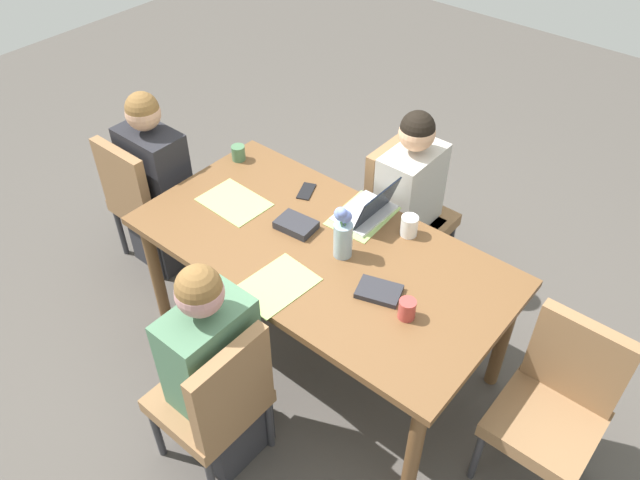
# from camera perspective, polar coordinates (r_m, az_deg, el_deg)

# --- Properties ---
(ground_plane) EXTENTS (10.00, 10.00, 0.00)m
(ground_plane) POSITION_cam_1_polar(r_m,az_deg,el_deg) (3.65, 0.00, -9.56)
(ground_plane) COLOR #4C4742
(dining_table) EXTENTS (1.91, 0.99, 0.76)m
(dining_table) POSITION_cam_1_polar(r_m,az_deg,el_deg) (3.15, 0.00, -1.77)
(dining_table) COLOR brown
(dining_table) RESTS_ON ground_plane
(chair_far_left_near) EXTENTS (0.44, 0.44, 0.90)m
(chair_far_left_near) POSITION_cam_1_polar(r_m,az_deg,el_deg) (2.87, -9.39, -14.09)
(chair_far_left_near) COLOR olive
(chair_far_left_near) RESTS_ON ground_plane
(person_far_left_near) EXTENTS (0.36, 0.40, 1.19)m
(person_far_left_near) POSITION_cam_1_polar(r_m,az_deg,el_deg) (2.90, -9.59, -12.25)
(person_far_left_near) COLOR #2D2D33
(person_far_left_near) RESTS_ON ground_plane
(chair_head_right_left_mid) EXTENTS (0.44, 0.44, 0.90)m
(chair_head_right_left_mid) POSITION_cam_1_polar(r_m,az_deg,el_deg) (4.00, -15.77, 3.85)
(chair_head_right_left_mid) COLOR olive
(chair_head_right_left_mid) RESTS_ON ground_plane
(person_head_right_left_mid) EXTENTS (0.40, 0.36, 1.19)m
(person_head_right_left_mid) POSITION_cam_1_polar(r_m,az_deg,el_deg) (3.97, -14.48, 4.35)
(person_head_right_left_mid) COLOR #2D2D33
(person_head_right_left_mid) RESTS_ON ground_plane
(chair_near_left_far) EXTENTS (0.44, 0.44, 0.90)m
(chair_near_left_far) POSITION_cam_1_polar(r_m,az_deg,el_deg) (3.80, 7.55, 3.10)
(chair_near_left_far) COLOR olive
(chair_near_left_far) RESTS_ON ground_plane
(person_near_left_far) EXTENTS (0.36, 0.40, 1.19)m
(person_near_left_far) POSITION_cam_1_polar(r_m,az_deg,el_deg) (3.72, 8.02, 2.53)
(person_near_left_far) COLOR #2D2D33
(person_near_left_far) RESTS_ON ground_plane
(chair_head_left_right_near) EXTENTS (0.44, 0.44, 0.90)m
(chair_head_left_right_near) POSITION_cam_1_polar(r_m,az_deg,el_deg) (3.01, 20.87, -13.61)
(chair_head_left_right_near) COLOR olive
(chair_head_left_right_near) RESTS_ON ground_plane
(flower_vase) EXTENTS (0.10, 0.09, 0.30)m
(flower_vase) POSITION_cam_1_polar(r_m,az_deg,el_deg) (2.97, 2.12, 0.77)
(flower_vase) COLOR #8EA8B7
(flower_vase) RESTS_ON dining_table
(placemat_far_left_near) EXTENTS (0.29, 0.38, 0.00)m
(placemat_far_left_near) POSITION_cam_1_polar(r_m,az_deg,el_deg) (2.91, -4.02, -4.15)
(placemat_far_left_near) COLOR #9EBC66
(placemat_far_left_near) RESTS_ON dining_table
(placemat_head_right_left_mid) EXTENTS (0.37, 0.27, 0.00)m
(placemat_head_right_left_mid) POSITION_cam_1_polar(r_m,az_deg,el_deg) (3.41, -7.87, 3.47)
(placemat_head_right_left_mid) COLOR #9EBC66
(placemat_head_right_left_mid) RESTS_ON dining_table
(placemat_near_left_far) EXTENTS (0.28, 0.37, 0.00)m
(placemat_near_left_far) POSITION_cam_1_polar(r_m,az_deg,el_deg) (3.29, 3.93, 2.21)
(placemat_near_left_far) COLOR #9EBC66
(placemat_near_left_far) RESTS_ON dining_table
(laptop_near_left_far) EXTENTS (0.22, 0.32, 0.21)m
(laptop_near_left_far) POSITION_cam_1_polar(r_m,az_deg,el_deg) (3.26, 4.44, 2.73)
(laptop_near_left_far) COLOR silver
(laptop_near_left_far) RESTS_ON dining_table
(coffee_mug_near_left) EXTENTS (0.08, 0.08, 0.10)m
(coffee_mug_near_left) POSITION_cam_1_polar(r_m,az_deg,el_deg) (2.77, 7.97, -6.29)
(coffee_mug_near_left) COLOR #AD3D38
(coffee_mug_near_left) RESTS_ON dining_table
(coffee_mug_near_right) EXTENTS (0.08, 0.08, 0.09)m
(coffee_mug_near_right) POSITION_cam_1_polar(r_m,az_deg,el_deg) (3.72, -7.48, 7.91)
(coffee_mug_near_right) COLOR #47704C
(coffee_mug_near_right) RESTS_ON dining_table
(coffee_mug_centre_left) EXTENTS (0.09, 0.09, 0.11)m
(coffee_mug_centre_left) POSITION_cam_1_polar(r_m,az_deg,el_deg) (3.17, 8.17, 1.29)
(coffee_mug_centre_left) COLOR white
(coffee_mug_centre_left) RESTS_ON dining_table
(book_red_cover) EXTENTS (0.21, 0.16, 0.04)m
(book_red_cover) POSITION_cam_1_polar(r_m,az_deg,el_deg) (3.20, -2.20, 1.40)
(book_red_cover) COLOR #28282D
(book_red_cover) RESTS_ON dining_table
(book_blue_cover) EXTENTS (0.23, 0.20, 0.03)m
(book_blue_cover) POSITION_cam_1_polar(r_m,az_deg,el_deg) (2.88, 5.42, -4.71)
(book_blue_cover) COLOR #28282D
(book_blue_cover) RESTS_ON dining_table
(phone_black) EXTENTS (0.13, 0.17, 0.01)m
(phone_black) POSITION_cam_1_polar(r_m,az_deg,el_deg) (3.45, -1.27, 4.49)
(phone_black) COLOR black
(phone_black) RESTS_ON dining_table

